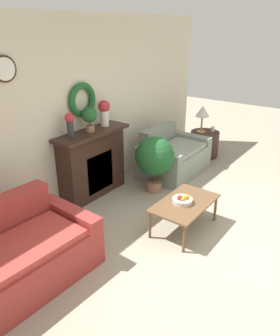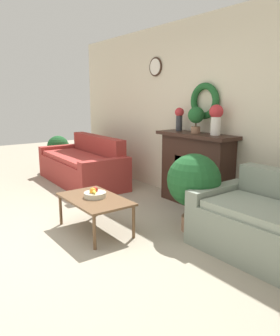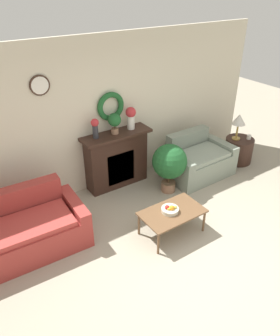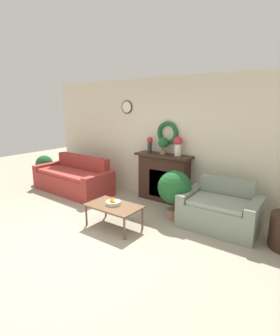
# 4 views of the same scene
# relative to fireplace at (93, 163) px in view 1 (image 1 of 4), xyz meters

# --- Properties ---
(ground_plane) EXTENTS (16.00, 16.00, 0.00)m
(ground_plane) POSITION_rel_fireplace_xyz_m (-0.12, -2.47, -0.54)
(ground_plane) COLOR #9E937F
(wall_back) EXTENTS (6.80, 0.16, 2.70)m
(wall_back) POSITION_rel_fireplace_xyz_m (-0.12, 0.21, 0.82)
(wall_back) COLOR beige
(wall_back) RESTS_ON ground_plane
(fireplace) EXTENTS (1.28, 0.41, 1.06)m
(fireplace) POSITION_rel_fireplace_xyz_m (0.00, 0.00, 0.00)
(fireplace) COLOR #331E16
(fireplace) RESTS_ON ground_plane
(loveseat_right) EXTENTS (1.32, 0.90, 0.82)m
(loveseat_right) POSITION_rel_fireplace_xyz_m (1.50, -0.56, -0.23)
(loveseat_right) COLOR gray
(loveseat_right) RESTS_ON ground_plane
(coffee_table) EXTENTS (0.95, 0.58, 0.41)m
(coffee_table) POSITION_rel_fireplace_xyz_m (-0.01, -1.66, -0.17)
(coffee_table) COLOR brown
(coffee_table) RESTS_ON ground_plane
(fruit_bowl) EXTENTS (0.26, 0.26, 0.12)m
(fruit_bowl) POSITION_rel_fireplace_xyz_m (-0.04, -1.64, -0.09)
(fruit_bowl) COLOR beige
(fruit_bowl) RESTS_ON coffee_table
(side_table_by_loveseat) EXTENTS (0.58, 0.58, 0.52)m
(side_table_by_loveseat) POSITION_rel_fireplace_xyz_m (2.59, -0.66, -0.28)
(side_table_by_loveseat) COLOR #331E16
(side_table_by_loveseat) RESTS_ON ground_plane
(table_lamp) EXTENTS (0.28, 0.28, 0.54)m
(table_lamp) POSITION_rel_fireplace_xyz_m (2.52, -0.60, 0.40)
(table_lamp) COLOR #B28E42
(table_lamp) RESTS_ON side_table_by_loveseat
(mug) EXTENTS (0.09, 0.09, 0.09)m
(mug) POSITION_rel_fireplace_xyz_m (2.72, -0.76, 0.03)
(mug) COLOR silver
(mug) RESTS_ON side_table_by_loveseat
(vase_on_mantel_left) EXTENTS (0.14, 0.14, 0.35)m
(vase_on_mantel_left) POSITION_rel_fireplace_xyz_m (-0.38, 0.01, 0.73)
(vase_on_mantel_left) COLOR #2D2D33
(vase_on_mantel_left) RESTS_ON fireplace
(vase_on_mantel_right) EXTENTS (0.19, 0.19, 0.41)m
(vase_on_mantel_right) POSITION_rel_fireplace_xyz_m (0.33, 0.01, 0.76)
(vase_on_mantel_right) COLOR silver
(vase_on_mantel_right) RESTS_ON fireplace
(potted_plant_on_mantel) EXTENTS (0.23, 0.23, 0.37)m
(potted_plant_on_mantel) POSITION_rel_fireplace_xyz_m (-0.02, -0.01, 0.76)
(potted_plant_on_mantel) COLOR #8E664C
(potted_plant_on_mantel) RESTS_ON fireplace
(potted_plant_floor_by_loveseat) EXTENTS (0.63, 0.63, 0.93)m
(potted_plant_floor_by_loveseat) POSITION_rel_fireplace_xyz_m (0.67, -0.72, 0.05)
(potted_plant_floor_by_loveseat) COLOR #8E664C
(potted_plant_floor_by_loveseat) RESTS_ON ground_plane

